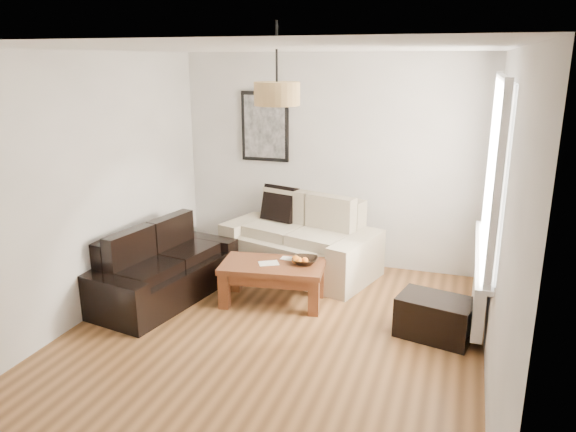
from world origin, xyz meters
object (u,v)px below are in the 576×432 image
(sofa_leather, at_px, (163,265))
(coffee_table, at_px, (273,283))
(ottoman, at_px, (435,317))
(loveseat_cream, at_px, (301,237))

(sofa_leather, relative_size, coffee_table, 1.58)
(ottoman, bearing_deg, sofa_leather, -179.58)
(loveseat_cream, relative_size, ottoman, 2.66)
(ottoman, bearing_deg, loveseat_cream, 145.23)
(coffee_table, bearing_deg, loveseat_cream, 89.22)
(sofa_leather, bearing_deg, loveseat_cream, -35.34)
(sofa_leather, bearing_deg, coffee_table, -68.69)
(loveseat_cream, bearing_deg, ottoman, -18.70)
(coffee_table, relative_size, ottoman, 1.60)
(sofa_leather, xyz_separation_m, coffee_table, (1.18, 0.24, -0.15))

